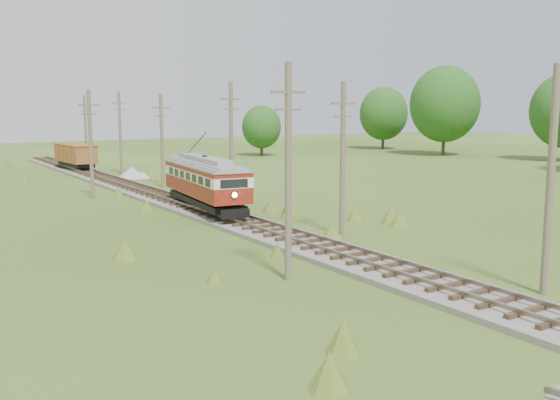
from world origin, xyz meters
TOP-DOWN VIEW (x-y plane):
  - railbed_main at (0.00, 34.00)m, footprint 3.60×96.00m
  - streetcar at (-0.00, 28.80)m, footprint 3.87×11.21m
  - gondola at (0.00, 62.69)m, footprint 3.06×7.84m
  - gravel_pile at (3.36, 53.01)m, footprint 3.14×3.33m
  - utility_pole_r_1 at (3.10, 5.00)m, footprint 0.30×0.30m
  - utility_pole_r_2 at (3.30, 18.00)m, footprint 1.60×0.30m
  - utility_pole_r_3 at (3.20, 31.00)m, footprint 1.60×0.30m
  - utility_pole_r_4 at (3.00, 44.00)m, footprint 1.60×0.30m
  - utility_pole_r_5 at (3.40, 57.00)m, footprint 1.60×0.30m
  - utility_pole_r_6 at (3.20, 70.00)m, footprint 1.60×0.30m
  - utility_pole_l_a at (-4.20, 12.00)m, footprint 1.60×0.30m
  - utility_pole_l_b at (-4.50, 40.00)m, footprint 1.60×0.30m
  - tree_right_4 at (54.00, 58.00)m, footprint 10.50×10.50m
  - tree_right_5 at (56.00, 74.00)m, footprint 8.40×8.40m
  - tree_mid_b at (30.00, 72.00)m, footprint 5.88×5.88m

SIDE VIEW (x-z plane):
  - railbed_main at x=0.00m, z-range -0.09..0.48m
  - gravel_pile at x=3.36m, z-range -0.04..1.11m
  - gondola at x=0.00m, z-range 0.66..3.21m
  - streetcar at x=0.00m, z-range -0.12..4.95m
  - utility_pole_r_4 at x=3.00m, z-range 0.12..8.52m
  - tree_mid_b at x=30.00m, z-range 0.54..8.12m
  - utility_pole_r_1 at x=3.10m, z-range 0.00..8.80m
  - utility_pole_r_2 at x=3.30m, z-range 0.12..8.72m
  - utility_pole_l_b at x=-4.50m, z-range 0.12..8.72m
  - utility_pole_r_6 at x=3.20m, z-range 0.12..8.82m
  - utility_pole_r_5 at x=3.40m, z-range 0.13..9.03m
  - utility_pole_r_3 at x=3.20m, z-range 0.13..9.13m
  - utility_pole_l_a at x=-4.20m, z-range 0.13..9.13m
  - tree_right_5 at x=56.00m, z-range 0.78..11.60m
  - tree_right_4 at x=54.00m, z-range 0.98..14.51m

